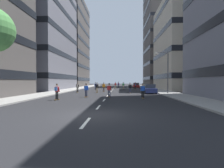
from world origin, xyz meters
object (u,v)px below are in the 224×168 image
Objects in this scene: skater_2 at (118,85)px; skater_9 at (135,85)px; streetlamp_right at (166,68)px; skater_6 at (97,87)px; skater_8 at (86,89)px; skater_10 at (96,86)px; parked_car_mid at (149,89)px; skater_4 at (57,91)px; skater_5 at (115,85)px; skater_1 at (109,89)px; parked_car_near at (136,85)px; skater_7 at (77,87)px; skater_3 at (104,87)px; skater_11 at (143,90)px; skater_12 at (130,87)px; skater_0 at (123,85)px.

skater_9 is at bearing -67.90° from skater_2.
streetlamp_right is 11.92m from skater_6.
skater_8 is at bearing -152.38° from streetlamp_right.
skater_10 is at bearing 139.20° from streetlamp_right.
parked_car_mid is 15.64m from skater_4.
skater_5 is (5.58, 29.52, 0.00)m from skater_4.
streetlamp_right reaches higher than parked_car_mid.
skater_1 is 28.28m from skater_2.
parked_car_near is 2.47× the size of skater_5.
streetlamp_right reaches higher than skater_10.
skater_1 is at bearing -72.05° from skater_6.
skater_1 is 1.00× the size of skater_7.
parked_car_near is 21.22m from skater_3.
parked_car_near is at bearing 17.32° from skater_2.
streetlamp_right is 24.19m from skater_2.
skater_3 is 13.10m from skater_11.
parked_car_near is 1.00× the size of parked_car_mid.
skater_6 is at bearing 107.95° from skater_1.
parked_car_near is at bearing 90.00° from parked_car_mid.
parked_car_near is 2.47× the size of skater_9.
skater_7 is (-3.60, 0.50, 0.00)m from skater_6.
skater_9 reaches higher than parked_car_near.
skater_2 reaches higher than parked_car_near.
skater_8 is at bearing 170.77° from skater_11.
skater_8 is (-3.06, -26.22, -0.03)m from skater_5.
skater_11 reaches higher than parked_car_near.
parked_car_near is 2.47× the size of skater_10.
skater_2 is at bearing -162.68° from parked_car_near.
skater_1 and skater_6 have the same top height.
skater_1 reaches higher than parked_car_mid.
skater_9 is at bearing 105.38° from streetlamp_right.
skater_12 is (-5.46, 1.41, -3.12)m from streetlamp_right.
parked_car_near is 24.62m from skater_7.
skater_11 is at bearing -55.62° from skater_6.
skater_2 and skater_5 have the same top height.
streetlamp_right is at bearing 27.62° from skater_8.
skater_10 is (-9.06, -2.03, 0.00)m from skater_9.
skater_1 is at bearing -92.01° from skater_2.
skater_3 is (-2.64, -18.06, -0.03)m from skater_2.
skater_6 is 3.64m from skater_7.
skater_5 and skater_6 have the same top height.
streetlamp_right is 18.63m from skater_0.
skater_5 is at bearing 107.59° from parked_car_mid.
skater_1 and skater_9 have the same top height.
skater_4 and skater_7 have the same top height.
skater_0 is at bearing -76.67° from skater_2.
skater_2 is 1.00× the size of skater_11.
skater_9 is 1.00× the size of skater_12.
skater_1 is 1.00× the size of skater_3.
skater_0 is 1.00× the size of skater_12.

